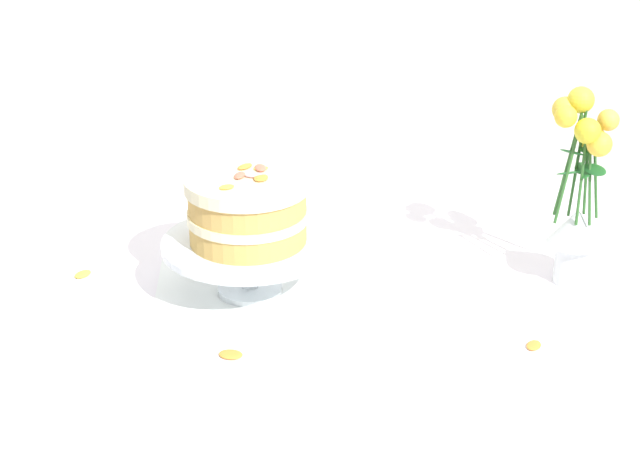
# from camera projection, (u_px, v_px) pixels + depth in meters

# --- Properties ---
(dining_table) EXTENTS (1.40, 1.00, 0.74)m
(dining_table) POSITION_uv_depth(u_px,v_px,m) (367.00, 347.00, 1.71)
(dining_table) COLOR white
(dining_table) RESTS_ON ground
(linen_napkin) EXTENTS (0.33, 0.33, 0.00)m
(linen_napkin) POSITION_uv_depth(u_px,v_px,m) (250.00, 294.00, 1.69)
(linen_napkin) COLOR white
(linen_napkin) RESTS_ON dining_table
(cake_stand) EXTENTS (0.29, 0.29, 0.10)m
(cake_stand) POSITION_uv_depth(u_px,v_px,m) (249.00, 251.00, 1.66)
(cake_stand) COLOR silver
(cake_stand) RESTS_ON linen_napkin
(layer_cake) EXTENTS (0.20, 0.20, 0.12)m
(layer_cake) POSITION_uv_depth(u_px,v_px,m) (247.00, 210.00, 1.63)
(layer_cake) COLOR tan
(layer_cake) RESTS_ON cake_stand
(flower_vase) EXTENTS (0.11, 0.10, 0.34)m
(flower_vase) POSITION_uv_depth(u_px,v_px,m) (579.00, 195.00, 1.67)
(flower_vase) COLOR silver
(flower_vase) RESTS_ON dining_table
(loose_petal_0) EXTENTS (0.04, 0.04, 0.01)m
(loose_petal_0) POSITION_uv_depth(u_px,v_px,m) (231.00, 354.00, 1.51)
(loose_petal_0) COLOR orange
(loose_petal_0) RESTS_ON dining_table
(loose_petal_1) EXTENTS (0.03, 0.04, 0.01)m
(loose_petal_1) POSITION_uv_depth(u_px,v_px,m) (534.00, 345.00, 1.53)
(loose_petal_1) COLOR orange
(loose_petal_1) RESTS_ON dining_table
(loose_petal_2) EXTENTS (0.04, 0.04, 0.01)m
(loose_petal_2) POSITION_uv_depth(u_px,v_px,m) (83.00, 274.00, 1.76)
(loose_petal_2) COLOR yellow
(loose_petal_2) RESTS_ON dining_table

